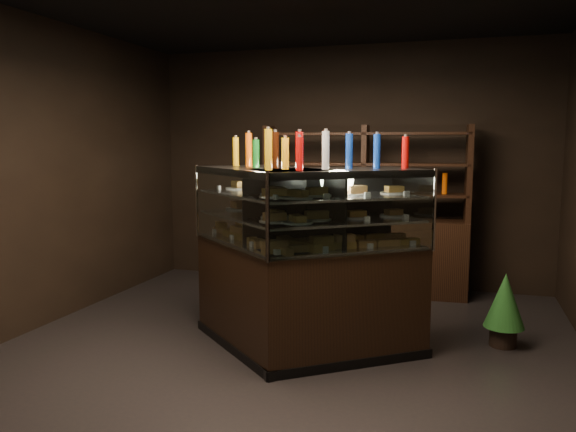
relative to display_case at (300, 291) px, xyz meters
name	(u,v)px	position (x,y,z in m)	size (l,w,h in m)	color
ground	(289,348)	(-0.10, 0.01, -0.53)	(5.00, 5.00, 0.00)	black
room_shell	(289,125)	(-0.10, 0.01, 1.41)	(5.02, 5.02, 3.01)	black
display_case	(300,291)	(0.00, 0.00, 0.00)	(2.22, 1.52, 1.59)	black
food_display	(300,215)	(0.00, -0.01, 0.66)	(1.79, 1.01, 0.48)	#C39146
bottles_top	(300,151)	(0.00, 0.00, 1.19)	(1.61, 0.87, 0.30)	#B20C0A
potted_conifer	(505,299)	(1.70, 0.61, -0.10)	(0.35, 0.35, 0.75)	black
back_shelving	(364,243)	(0.20, 2.06, 0.08)	(2.42, 0.57, 2.00)	black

